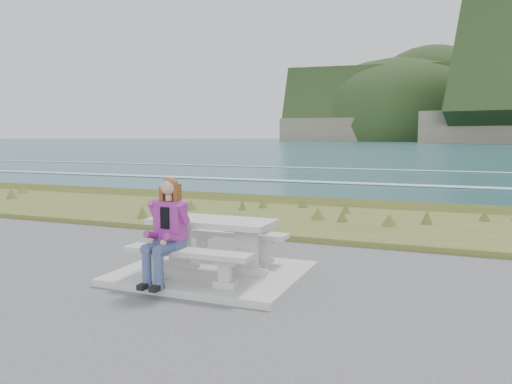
{
  "coord_description": "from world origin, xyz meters",
  "views": [
    {
      "loc": [
        3.24,
        -6.33,
        2.03
      ],
      "look_at": [
        0.2,
        1.2,
        1.12
      ],
      "focal_mm": 35.0,
      "sensor_mm": 36.0,
      "label": 1
    }
  ],
  "objects_px": {
    "bench_landward": "(188,257)",
    "bench_seaward": "(232,237)",
    "seated_woman": "(164,245)",
    "picnic_table": "(212,230)"
  },
  "relations": [
    {
      "from": "bench_landward",
      "to": "seated_woman",
      "type": "relative_size",
      "value": 1.29
    },
    {
      "from": "picnic_table",
      "to": "bench_landward",
      "type": "bearing_deg",
      "value": -90.0
    },
    {
      "from": "picnic_table",
      "to": "seated_woman",
      "type": "xyz_separation_m",
      "value": [
        -0.28,
        -0.83,
        -0.07
      ]
    },
    {
      "from": "bench_landward",
      "to": "seated_woman",
      "type": "bearing_deg",
      "value": -154.47
    },
    {
      "from": "bench_landward",
      "to": "bench_seaward",
      "type": "distance_m",
      "value": 1.4
    },
    {
      "from": "picnic_table",
      "to": "bench_landward",
      "type": "relative_size",
      "value": 1.0
    },
    {
      "from": "bench_seaward",
      "to": "seated_woman",
      "type": "height_order",
      "value": "seated_woman"
    },
    {
      "from": "bench_landward",
      "to": "seated_woman",
      "type": "distance_m",
      "value": 0.35
    },
    {
      "from": "bench_landward",
      "to": "bench_seaward",
      "type": "xyz_separation_m",
      "value": [
        0.0,
        1.4,
        0.0
      ]
    },
    {
      "from": "picnic_table",
      "to": "seated_woman",
      "type": "height_order",
      "value": "seated_woman"
    }
  ]
}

